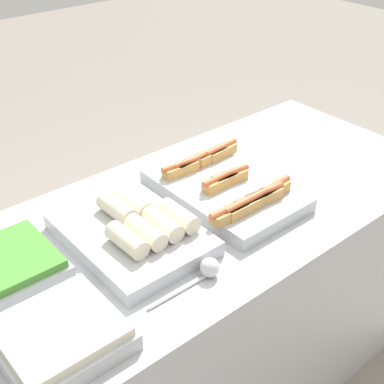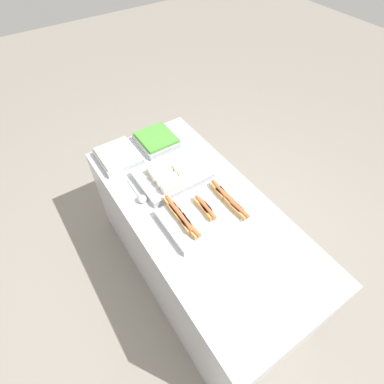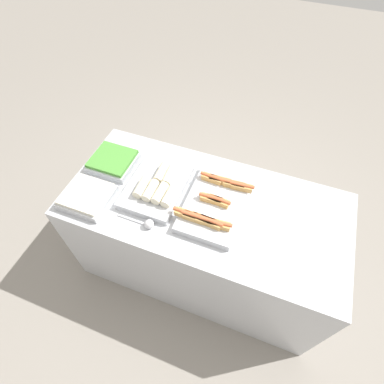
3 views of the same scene
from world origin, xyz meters
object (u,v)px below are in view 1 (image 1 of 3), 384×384
tray_side_front (60,336)px  tray_side_back (5,268)px  tray_wraps (135,231)px  tray_hotdogs (225,188)px  serving_spoon_near (207,270)px

tray_side_front → tray_side_back: (0.00, 0.32, 0.00)m
tray_wraps → tray_side_back: bearing=165.9°
tray_hotdogs → tray_side_back: (-0.76, 0.09, -0.00)m
tray_side_front → serving_spoon_near: 0.44m
serving_spoon_near → tray_wraps: bearing=102.7°
tray_side_front → tray_side_back: same height
tray_side_back → serving_spoon_near: bearing=-39.6°
tray_side_front → serving_spoon_near: (0.44, -0.04, -0.01)m
tray_hotdogs → serving_spoon_near: size_ratio=2.16×
tray_wraps → tray_side_front: size_ratio=1.61×
tray_side_back → serving_spoon_near: (0.44, -0.36, -0.01)m
tray_hotdogs → tray_side_front: size_ratio=1.81×
tray_side_front → tray_side_back: size_ratio=1.00×
tray_side_back → tray_side_front: bearing=-90.0°
tray_hotdogs → tray_wraps: size_ratio=1.12×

